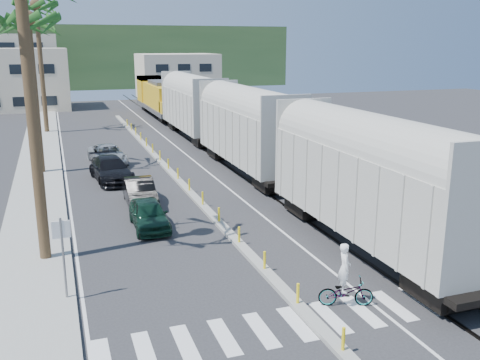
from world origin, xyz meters
name	(u,v)px	position (x,y,z in m)	size (l,w,h in m)	color
ground	(285,294)	(0.00, 0.00, 0.00)	(140.00, 140.00, 0.00)	#28282B
sidewalk	(40,164)	(-8.50, 25.00, 0.07)	(3.00, 90.00, 0.15)	gray
rails	(206,146)	(5.00, 28.00, 0.03)	(1.56, 100.00, 0.06)	black
median	(169,170)	(0.00, 19.96, 0.09)	(0.45, 60.00, 0.85)	gray
crosswalk	(311,321)	(0.00, -2.00, 0.01)	(14.00, 2.20, 0.01)	silver
lane_markings	(127,159)	(-2.15, 25.00, 0.00)	(9.42, 90.00, 0.01)	silver
freight_train	(222,119)	(5.00, 23.52, 2.91)	(3.00, 60.94, 5.85)	#B3B0A4
palm_trees	(30,8)	(-8.10, 22.70, 10.81)	(3.50, 37.20, 13.75)	brown
street_sign	(63,247)	(-7.30, 2.00, 1.97)	(0.60, 0.08, 3.00)	slate
buildings	(56,72)	(-6.41, 71.66, 4.36)	(38.00, 27.00, 10.00)	beige
hillside	(86,57)	(0.00, 100.00, 6.00)	(80.00, 20.00, 12.00)	#385628
car_lead	(149,214)	(-3.31, 8.57, 0.68)	(1.66, 4.02, 1.37)	black
car_second	(140,192)	(-3.12, 12.61, 0.72)	(1.61, 4.38, 1.43)	black
car_third	(111,169)	(-4.04, 18.42, 0.77)	(2.68, 5.47, 1.53)	black
car_rear	(107,154)	(-3.75, 23.68, 0.70)	(2.66, 5.17, 1.39)	#B8BBBD
cyclist	(346,287)	(1.55, -1.43, 0.70)	(1.81, 2.26, 2.24)	#9EA0A5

